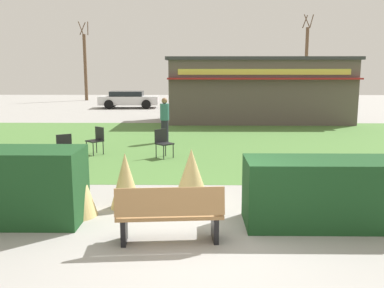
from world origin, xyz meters
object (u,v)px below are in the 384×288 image
at_px(food_kiosk, 258,90).
at_px(person_strolling, 165,120).
at_px(cafe_chair_east, 97,138).
at_px(cafe_chair_west, 163,141).
at_px(parked_car_west_slot, 128,99).
at_px(cafe_chair_center, 65,147).
at_px(parked_car_center_slot, 203,99).
at_px(tree_left_bg, 306,63).
at_px(park_bench, 170,214).
at_px(tree_right_bg, 85,66).
at_px(trash_bin, 65,193).

height_order(food_kiosk, person_strolling, food_kiosk).
distance_m(food_kiosk, cafe_chair_east, 11.22).
relative_size(cafe_chair_west, parked_car_west_slot, 0.21).
height_order(cafe_chair_center, parked_car_center_slot, parked_car_center_slot).
distance_m(cafe_chair_east, parked_car_center_slot, 17.43).
relative_size(food_kiosk, parked_car_center_slot, 2.24).
height_order(parked_car_west_slot, tree_left_bg, tree_left_bg).
height_order(park_bench, person_strolling, person_strolling).
distance_m(cafe_chair_west, tree_left_bg, 26.94).
height_order(parked_car_center_slot, tree_left_bg, tree_left_bg).
bearing_deg(food_kiosk, tree_left_bg, 67.59).
distance_m(cafe_chair_center, parked_car_west_slot, 18.71).
xyz_separation_m(parked_car_center_slot, tree_right_bg, (-10.34, 7.58, 2.41)).
distance_m(trash_bin, person_strolling, 8.25).
bearing_deg(cafe_chair_east, tree_left_bg, 62.25).
xyz_separation_m(parked_car_west_slot, parked_car_center_slot, (5.34, 0.00, 0.00)).
relative_size(trash_bin, tree_left_bg, 0.11).
distance_m(park_bench, person_strolling, 9.58).
bearing_deg(cafe_chair_west, parked_car_west_slot, 102.48).
relative_size(cafe_chair_east, tree_left_bg, 0.12).
relative_size(cafe_chair_east, parked_car_center_slot, 0.21).
bearing_deg(person_strolling, cafe_chair_west, -36.75).
bearing_deg(cafe_chair_east, food_kiosk, 54.46).
height_order(cafe_chair_center, tree_right_bg, tree_right_bg).
distance_m(trash_bin, tree_left_bg, 32.38).
height_order(person_strolling, tree_right_bg, tree_right_bg).
bearing_deg(parked_car_center_slot, tree_right_bg, 143.75).
distance_m(trash_bin, parked_car_west_slot, 22.98).
bearing_deg(food_kiosk, tree_right_bg, 130.29).
bearing_deg(person_strolling, parked_car_center_slot, 133.96).
height_order(cafe_chair_east, parked_car_west_slot, parked_car_west_slot).
distance_m(cafe_chair_east, tree_left_bg, 27.42).
bearing_deg(cafe_chair_center, parked_car_west_slot, 93.56).
bearing_deg(park_bench, cafe_chair_center, 121.13).
distance_m(cafe_chair_east, parked_car_west_slot, 17.13).
height_order(person_strolling, parked_car_center_slot, person_strolling).
xyz_separation_m(food_kiosk, tree_right_bg, (-13.18, 15.54, 1.36)).
bearing_deg(tree_left_bg, tree_right_bg, 178.57).
bearing_deg(cafe_chair_west, cafe_chair_east, 166.94).
relative_size(trash_bin, cafe_chair_west, 0.88).
bearing_deg(food_kiosk, trash_bin, -111.16).
distance_m(person_strolling, tree_left_bg, 24.40).
distance_m(parked_car_west_slot, tree_right_bg, 9.39).
xyz_separation_m(park_bench, cafe_chair_west, (-0.65, 6.71, 0.05)).
xyz_separation_m(food_kiosk, person_strolling, (-4.45, -6.76, -0.83)).
bearing_deg(cafe_chair_west, parked_car_center_slot, 85.25).
bearing_deg(cafe_chair_center, park_bench, -58.87).
bearing_deg(cafe_chair_center, cafe_chair_east, 71.89).
xyz_separation_m(food_kiosk, cafe_chair_west, (-4.30, -9.59, -1.16)).
distance_m(parked_car_center_slot, tree_right_bg, 13.04).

